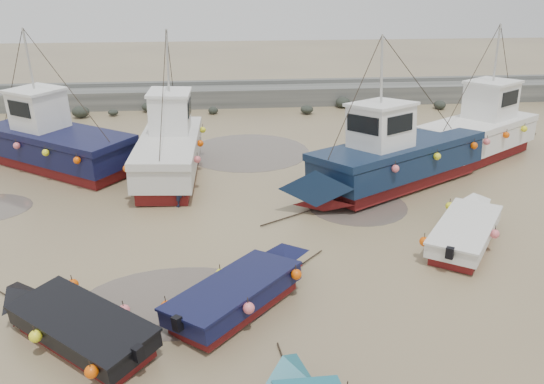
% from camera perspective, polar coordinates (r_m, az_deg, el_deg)
% --- Properties ---
extents(ground, '(120.00, 120.00, 0.00)m').
position_cam_1_polar(ground, '(16.47, -3.65, -8.15)').
color(ground, '#938159').
rests_on(ground, ground).
extents(seawall, '(60.00, 4.92, 1.50)m').
position_cam_1_polar(seawall, '(37.00, -4.82, 10.25)').
color(seawall, slate).
rests_on(seawall, ground).
extents(puddle_a, '(5.48, 5.48, 0.01)m').
position_cam_1_polar(puddle_a, '(15.18, -10.17, -11.40)').
color(puddle_a, '#544B42').
rests_on(puddle_a, ground).
extents(puddle_b, '(3.88, 3.88, 0.01)m').
position_cam_1_polar(puddle_b, '(20.94, 9.14, -1.43)').
color(puddle_b, '#544B42').
rests_on(puddle_b, ground).
extents(puddle_d, '(6.23, 6.23, 0.01)m').
position_cam_1_polar(puddle_d, '(27.04, -2.60, 4.37)').
color(puddle_d, '#544B42').
rests_on(puddle_d, ground).
extents(dinghy_1, '(4.84, 5.04, 1.43)m').
position_cam_1_polar(dinghy_1, '(14.49, -2.93, -10.27)').
color(dinghy_1, maroon).
rests_on(dinghy_1, ground).
extents(dinghy_3, '(4.45, 5.62, 1.43)m').
position_cam_1_polar(dinghy_3, '(18.90, 20.32, -3.54)').
color(dinghy_3, maroon).
rests_on(dinghy_3, ground).
extents(dinghy_4, '(5.22, 4.65, 1.43)m').
position_cam_1_polar(dinghy_4, '(14.14, -20.54, -12.81)').
color(dinghy_4, maroon).
rests_on(dinghy_4, ground).
extents(cabin_boat_0, '(9.34, 7.33, 6.22)m').
position_cam_1_polar(cabin_boat_0, '(26.46, -22.79, 5.20)').
color(cabin_boat_0, maroon).
rests_on(cabin_boat_0, ground).
extents(cabin_boat_1, '(3.06, 10.26, 6.22)m').
position_cam_1_polar(cabin_boat_1, '(24.13, -10.92, 5.05)').
color(cabin_boat_1, maroon).
rests_on(cabin_boat_1, ground).
extents(cabin_boat_2, '(10.32, 7.10, 6.22)m').
position_cam_1_polar(cabin_boat_2, '(22.47, 12.49, 3.56)').
color(cabin_boat_2, maroon).
rests_on(cabin_boat_2, ground).
extents(cabin_boat_3, '(8.69, 6.49, 6.22)m').
position_cam_1_polar(cabin_boat_3, '(28.14, 21.95, 6.36)').
color(cabin_boat_3, maroon).
rests_on(cabin_boat_3, ground).
extents(person, '(0.69, 0.67, 1.60)m').
position_cam_1_polar(person, '(20.92, -9.75, -1.50)').
color(person, '#181B34').
rests_on(person, ground).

